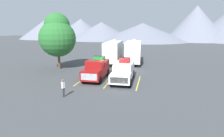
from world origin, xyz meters
name	(u,v)px	position (x,y,z in m)	size (l,w,h in m)	color
ground_plane	(111,79)	(0.00, 0.00, 0.00)	(240.00, 240.00, 0.00)	#3F4244
pickup_truck_a	(97,69)	(-1.77, 0.03, 1.20)	(2.28, 5.43, 2.60)	maroon
pickup_truck_b	(123,71)	(1.45, -0.18, 1.16)	(2.33, 5.68, 2.55)	white
lot_stripe_a	(84,79)	(-3.20, -0.54, 0.00)	(0.12, 5.50, 0.01)	gold
lot_stripe_b	(110,81)	(0.00, -0.54, 0.00)	(0.12, 5.50, 0.01)	gold
lot_stripe_c	(138,83)	(3.20, -0.54, 0.00)	(0.12, 5.50, 0.01)	gold
camper_trailer_a	(114,51)	(-1.95, 10.14, 2.07)	(2.86, 9.20, 3.94)	silver
camper_trailer_b	(133,51)	(1.41, 10.38, 2.11)	(2.88, 8.64, 4.02)	white
person_a	(63,87)	(-2.74, -6.22, 0.92)	(0.26, 0.33, 1.60)	#3F3F42
tree_a	(58,35)	(-8.75, 3.86, 4.85)	(5.16, 5.16, 8.00)	brown
mountain_ridge	(157,27)	(6.12, 75.51, 6.64)	(152.23, 50.10, 17.96)	slate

